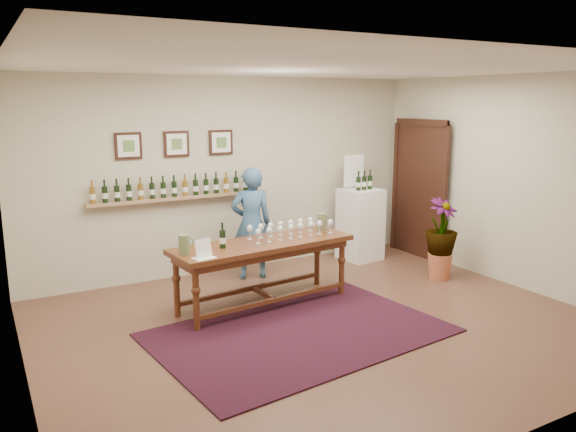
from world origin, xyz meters
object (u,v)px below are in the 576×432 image
potted_plant (441,239)px  person (251,223)px  tasting_table (263,251)px  display_pedestal (360,224)px

potted_plant → person: bearing=149.8°
tasting_table → display_pedestal: 2.51m
potted_plant → tasting_table: bearing=174.0°
display_pedestal → person: bearing=-178.7°
person → tasting_table: bearing=85.9°
tasting_table → potted_plant: potted_plant is taller
tasting_table → display_pedestal: bearing=20.2°
tasting_table → person: person is taller
person → potted_plant: bearing=163.9°
tasting_table → display_pedestal: (2.26, 1.10, -0.12)m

